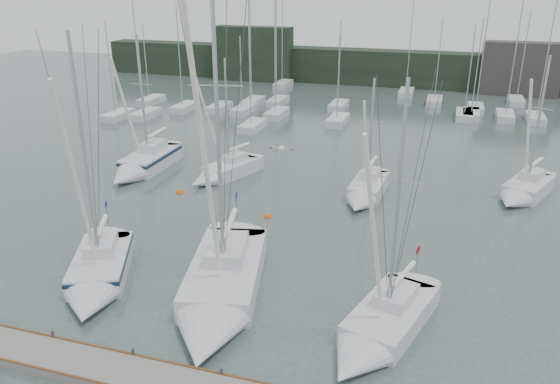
{
  "coord_description": "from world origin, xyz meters",
  "views": [
    {
      "loc": [
        9.45,
        -20.01,
        15.15
      ],
      "look_at": [
        1.6,
        5.0,
        4.71
      ],
      "focal_mm": 35.0,
      "sensor_mm": 36.0,
      "label": 1
    }
  ],
  "objects_px": {
    "sailboat_near_center": "(218,299)",
    "sailboat_mid_c": "(365,193)",
    "sailboat_mid_a": "(142,165)",
    "sailboat_mid_e": "(522,192)",
    "buoy_c": "(180,193)",
    "sailboat_mid_b": "(221,173)",
    "sailboat_near_left": "(96,278)",
    "sailboat_near_right": "(375,335)",
    "buoy_a": "(268,217)"
  },
  "relations": [
    {
      "from": "sailboat_near_left",
      "to": "sailboat_near_right",
      "type": "height_order",
      "value": "sailboat_near_left"
    },
    {
      "from": "sailboat_near_center",
      "to": "sailboat_mid_a",
      "type": "xyz_separation_m",
      "value": [
        -13.91,
        16.43,
        0.03
      ]
    },
    {
      "from": "sailboat_near_center",
      "to": "sailboat_mid_e",
      "type": "distance_m",
      "value": 24.9
    },
    {
      "from": "sailboat_mid_b",
      "to": "sailboat_mid_c",
      "type": "relative_size",
      "value": 1.08
    },
    {
      "from": "sailboat_mid_a",
      "to": "buoy_a",
      "type": "bearing_deg",
      "value": -22.94
    },
    {
      "from": "buoy_c",
      "to": "sailboat_near_right",
      "type": "bearing_deg",
      "value": -39.5
    },
    {
      "from": "sailboat_mid_c",
      "to": "sailboat_mid_e",
      "type": "distance_m",
      "value": 11.39
    },
    {
      "from": "sailboat_mid_c",
      "to": "buoy_c",
      "type": "distance_m",
      "value": 13.73
    },
    {
      "from": "sailboat_mid_c",
      "to": "buoy_a",
      "type": "xyz_separation_m",
      "value": [
        -5.73,
        -5.01,
        -0.51
      ]
    },
    {
      "from": "sailboat_mid_a",
      "to": "sailboat_mid_e",
      "type": "xyz_separation_m",
      "value": [
        29.28,
        3.16,
        -0.11
      ]
    },
    {
      "from": "sailboat_mid_c",
      "to": "sailboat_mid_e",
      "type": "bearing_deg",
      "value": 21.0
    },
    {
      "from": "sailboat_near_left",
      "to": "sailboat_mid_c",
      "type": "relative_size",
      "value": 1.48
    },
    {
      "from": "sailboat_mid_a",
      "to": "sailboat_mid_e",
      "type": "bearing_deg",
      "value": 5.95
    },
    {
      "from": "sailboat_mid_e",
      "to": "sailboat_mid_a",
      "type": "bearing_deg",
      "value": -149.72
    },
    {
      "from": "sailboat_near_left",
      "to": "sailboat_mid_c",
      "type": "bearing_deg",
      "value": 30.38
    },
    {
      "from": "sailboat_near_right",
      "to": "sailboat_mid_e",
      "type": "relative_size",
      "value": 1.14
    },
    {
      "from": "sailboat_mid_c",
      "to": "sailboat_mid_b",
      "type": "bearing_deg",
      "value": 179.03
    },
    {
      "from": "sailboat_near_right",
      "to": "sailboat_mid_c",
      "type": "xyz_separation_m",
      "value": [
        -3.14,
        16.48,
        0.02
      ]
    },
    {
      "from": "sailboat_near_center",
      "to": "buoy_c",
      "type": "bearing_deg",
      "value": 110.59
    },
    {
      "from": "sailboat_near_left",
      "to": "sailboat_near_center",
      "type": "relative_size",
      "value": 0.77
    },
    {
      "from": "sailboat_near_right",
      "to": "buoy_a",
      "type": "bearing_deg",
      "value": 144.17
    },
    {
      "from": "sailboat_mid_b",
      "to": "sailboat_mid_e",
      "type": "distance_m",
      "value": 22.66
    },
    {
      "from": "sailboat_near_right",
      "to": "buoy_c",
      "type": "relative_size",
      "value": 21.87
    },
    {
      "from": "sailboat_mid_e",
      "to": "buoy_a",
      "type": "height_order",
      "value": "sailboat_mid_e"
    },
    {
      "from": "sailboat_near_center",
      "to": "sailboat_near_right",
      "type": "distance_m",
      "value": 7.68
    },
    {
      "from": "sailboat_mid_e",
      "to": "buoy_a",
      "type": "relative_size",
      "value": 21.14
    },
    {
      "from": "sailboat_mid_c",
      "to": "buoy_c",
      "type": "bearing_deg",
      "value": -164.84
    },
    {
      "from": "sailboat_near_right",
      "to": "buoy_a",
      "type": "relative_size",
      "value": 24.13
    },
    {
      "from": "sailboat_near_left",
      "to": "sailboat_mid_a",
      "type": "relative_size",
      "value": 1.17
    },
    {
      "from": "sailboat_near_left",
      "to": "sailboat_mid_b",
      "type": "height_order",
      "value": "sailboat_near_left"
    },
    {
      "from": "sailboat_mid_a",
      "to": "sailboat_mid_c",
      "type": "bearing_deg",
      "value": -1.18
    },
    {
      "from": "sailboat_near_left",
      "to": "buoy_c",
      "type": "height_order",
      "value": "sailboat_near_left"
    },
    {
      "from": "sailboat_near_left",
      "to": "sailboat_mid_a",
      "type": "xyz_separation_m",
      "value": [
        -7.11,
        16.46,
        0.08
      ]
    },
    {
      "from": "sailboat_mid_c",
      "to": "buoy_a",
      "type": "distance_m",
      "value": 7.63
    },
    {
      "from": "sailboat_near_left",
      "to": "buoy_a",
      "type": "bearing_deg",
      "value": 38.76
    },
    {
      "from": "sailboat_mid_b",
      "to": "sailboat_mid_e",
      "type": "xyz_separation_m",
      "value": [
        22.5,
        2.61,
        0.04
      ]
    },
    {
      "from": "sailboat_mid_e",
      "to": "buoy_c",
      "type": "bearing_deg",
      "value": -141.33
    },
    {
      "from": "sailboat_near_center",
      "to": "buoy_c",
      "type": "xyz_separation_m",
      "value": [
        -8.89,
        13.29,
        -0.62
      ]
    },
    {
      "from": "sailboat_near_center",
      "to": "sailboat_mid_c",
      "type": "bearing_deg",
      "value": 61.08
    },
    {
      "from": "sailboat_near_center",
      "to": "sailboat_near_right",
      "type": "bearing_deg",
      "value": -15.94
    },
    {
      "from": "sailboat_near_left",
      "to": "sailboat_mid_a",
      "type": "height_order",
      "value": "sailboat_near_left"
    },
    {
      "from": "sailboat_mid_b",
      "to": "buoy_c",
      "type": "xyz_separation_m",
      "value": [
        -1.76,
        -3.69,
        -0.5
      ]
    },
    {
      "from": "sailboat_mid_e",
      "to": "buoy_c",
      "type": "height_order",
      "value": "sailboat_mid_e"
    },
    {
      "from": "sailboat_near_left",
      "to": "sailboat_near_center",
      "type": "bearing_deg",
      "value": -24.31
    },
    {
      "from": "sailboat_near_center",
      "to": "sailboat_mid_a",
      "type": "bearing_deg",
      "value": 117.04
    },
    {
      "from": "sailboat_near_center",
      "to": "sailboat_mid_c",
      "type": "distance_m",
      "value": 16.74
    },
    {
      "from": "sailboat_mid_e",
      "to": "sailboat_near_center",
      "type": "bearing_deg",
      "value": -104.02
    },
    {
      "from": "sailboat_mid_c",
      "to": "sailboat_mid_e",
      "type": "relative_size",
      "value": 0.85
    },
    {
      "from": "sailboat_near_left",
      "to": "sailboat_near_right",
      "type": "xyz_separation_m",
      "value": [
        14.46,
        -0.34,
        -0.07
      ]
    },
    {
      "from": "sailboat_mid_b",
      "to": "sailboat_mid_c",
      "type": "xyz_separation_m",
      "value": [
        11.66,
        -0.86,
        0.01
      ]
    }
  ]
}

